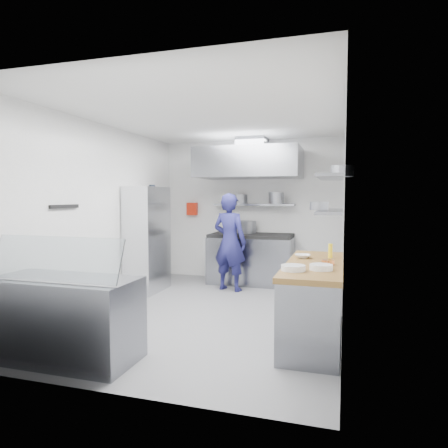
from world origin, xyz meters
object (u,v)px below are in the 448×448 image
(chef, at_px, (230,242))
(display_case, at_px, (65,319))
(gas_range, at_px, (251,260))
(wire_rack, at_px, (147,239))

(chef, xyz_separation_m, display_case, (-0.79, -3.43, -0.44))
(chef, bearing_deg, gas_range, -96.10)
(wire_rack, distance_m, display_case, 3.06)
(chef, bearing_deg, wire_rack, 32.05)
(chef, distance_m, display_case, 3.54)
(gas_range, relative_size, display_case, 1.07)
(wire_rack, bearing_deg, display_case, -78.49)
(display_case, bearing_deg, gas_range, 75.94)
(gas_range, bearing_deg, wire_rack, -145.09)
(chef, height_order, display_case, chef)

